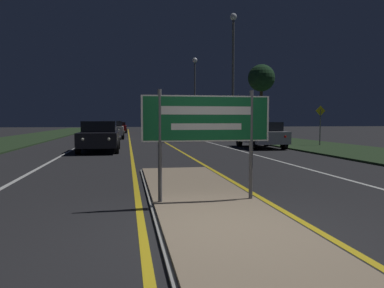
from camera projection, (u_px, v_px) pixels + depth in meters
name	position (u px, v px, depth m)	size (l,w,h in m)	color
ground_plane	(233.00, 234.00, 5.06)	(160.00, 160.00, 0.00)	#232326
median_island	(206.00, 203.00, 6.74)	(2.02, 9.46, 0.10)	#999993
verge_right	(284.00, 141.00, 26.35)	(5.00, 100.00, 0.08)	#23381E
centre_line_yellow_left	(130.00, 140.00, 29.43)	(0.12, 70.00, 0.01)	gold
centre_line_yellow_right	(160.00, 139.00, 29.85)	(0.12, 70.00, 0.01)	gold
lane_line_white_left	(90.00, 140.00, 28.92)	(0.12, 70.00, 0.01)	silver
lane_line_white_right	(197.00, 139.00, 30.36)	(0.12, 70.00, 0.01)	silver
edge_line_white_left	(50.00, 140.00, 28.41)	(0.10, 70.00, 0.01)	silver
edge_line_white_right	(233.00, 139.00, 30.87)	(0.10, 70.00, 0.01)	silver
highway_sign	(207.00, 123.00, 6.64)	(2.31, 0.07, 1.97)	#56565B
streetlight_right_near	(233.00, 61.00, 27.12)	(0.50, 0.50, 9.23)	#56565B
streetlight_right_far	(195.00, 82.00, 44.40)	(0.57, 0.57, 8.92)	#56565B
car_receding_0	(261.00, 134.00, 20.73)	(1.90, 4.16, 1.43)	#B7B7BC
car_receding_1	(210.00, 128.00, 32.47)	(1.85, 4.45, 1.54)	maroon
car_receding_2	(158.00, 127.00, 45.20)	(1.85, 4.40, 1.42)	maroon
car_approaching_0	(100.00, 136.00, 18.36)	(1.92, 4.48, 1.49)	black
car_approaching_1	(113.00, 129.00, 30.87)	(1.90, 4.22, 1.47)	silver
car_approaching_2	(119.00, 127.00, 45.16)	(1.97, 4.49, 1.31)	maroon
warning_sign	(320.00, 121.00, 21.77)	(0.60, 0.06, 2.30)	#56565B
roadside_palm_right	(261.00, 79.00, 28.66)	(2.07, 2.07, 5.72)	#4C3823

